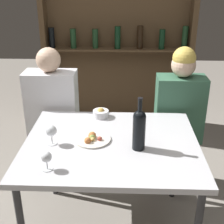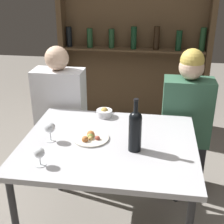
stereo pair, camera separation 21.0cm
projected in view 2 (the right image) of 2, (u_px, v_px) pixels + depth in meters
name	position (u px, v px, depth m)	size (l,w,h in m)	color
dining_table	(109.00, 150.00, 2.06)	(1.13, 0.95, 0.76)	silver
wine_rack_wall	(134.00, 34.00, 3.59)	(1.75, 0.21, 2.18)	#4C3823
wine_bottle	(135.00, 129.00, 1.88)	(0.08, 0.08, 0.34)	black
wine_glass_0	(39.00, 154.00, 1.75)	(0.06, 0.06, 0.11)	silver
wine_glass_1	(50.00, 128.00, 2.01)	(0.07, 0.07, 0.13)	silver
food_plate_0	(91.00, 138.00, 2.06)	(0.24, 0.24, 0.05)	silver
snack_bowl	(104.00, 113.00, 2.38)	(0.12, 0.12, 0.07)	white
seated_person_left	(61.00, 120.00, 2.74)	(0.42, 0.22, 1.23)	#26262B
seated_person_right	(185.00, 126.00, 2.59)	(0.40, 0.22, 1.25)	#26262B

